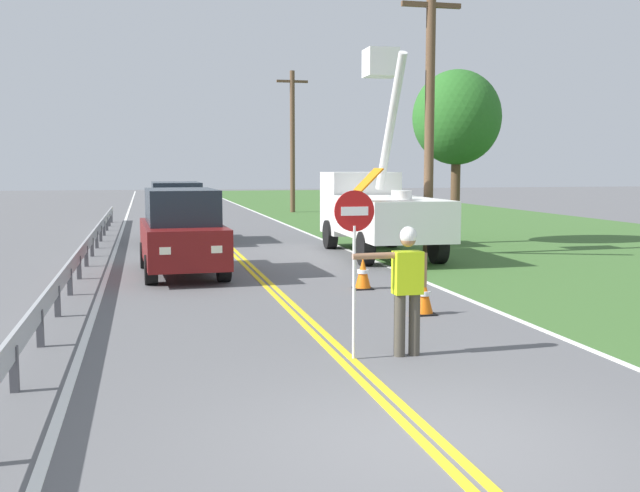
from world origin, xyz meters
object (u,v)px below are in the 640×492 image
Objects in this scene: stop_sign_paddle at (354,236)px; oncoming_suv_second at (176,212)px; utility_bucket_truck at (376,207)px; utility_pole_near at (430,116)px; roadside_tree_verge at (457,118)px; traffic_cone_mid at (363,274)px; oncoming_suv_nearest at (182,232)px; utility_pole_mid at (292,139)px; traffic_cone_lead at (424,296)px; flagger_worker at (407,282)px.

stop_sign_paddle is 16.98m from oncoming_suv_second.
utility_bucket_truck is 3.11m from utility_pole_near.
stop_sign_paddle is at bearing -84.27° from oncoming_suv_second.
roadside_tree_verge is (2.18, 3.06, 0.15)m from utility_pole_near.
roadside_tree_verge is (5.81, 8.55, 3.93)m from traffic_cone_mid.
oncoming_suv_nearest is at bearing 139.84° from traffic_cone_mid.
utility_pole_near is (7.13, -5.71, 3.06)m from oncoming_suv_second.
utility_pole_near is at bearing -90.35° from utility_pole_mid.
utility_pole_mid is 11.49× the size of traffic_cone_lead.
utility_pole_mid reaches higher than traffic_cone_mid.
utility_bucket_truck is 6.69m from oncoming_suv_nearest.
oncoming_suv_second is 14.65m from traffic_cone_lead.
stop_sign_paddle is at bearing -115.94° from utility_pole_near.
stop_sign_paddle is 6.12m from traffic_cone_mid.
stop_sign_paddle is at bearing -107.64° from traffic_cone_mid.
oncoming_suv_nearest is at bearing 123.20° from traffic_cone_lead.
oncoming_suv_second is 17.79m from utility_pole_mid.
oncoming_suv_nearest is 6.67× the size of traffic_cone_mid.
stop_sign_paddle is 3.33× the size of traffic_cone_mid.
oncoming_suv_nearest is 0.79× the size of roadside_tree_verge.
utility_pole_mid is (0.13, 21.64, 0.08)m from utility_pole_near.
stop_sign_paddle is 0.50× the size of oncoming_suv_second.
roadside_tree_verge is at bearing 29.69° from oncoming_suv_nearest.
stop_sign_paddle is 0.29× the size of utility_pole_mid.
oncoming_suv_second reaches higher than traffic_cone_mid.
utility_pole_mid is (7.47, 24.00, 3.14)m from oncoming_suv_nearest.
utility_pole_mid is at bearing 82.11° from traffic_cone_mid.
traffic_cone_mid is at bearing -109.89° from utility_bucket_truck.
utility_bucket_truck is 5.14m from roadside_tree_verge.
stop_sign_paddle is at bearing -127.13° from traffic_cone_lead.
utility_bucket_truck reaches higher than oncoming_suv_nearest.
roadside_tree_verge is at bearing 54.55° from utility_pole_near.
roadside_tree_verge is (5.54, 11.50, 3.93)m from traffic_cone_lead.
utility_bucket_truck is 6.66m from traffic_cone_mid.
utility_pole_mid is 27.66m from traffic_cone_mid.
stop_sign_paddle is 9.04m from oncoming_suv_nearest.
traffic_cone_mid is at bearing 79.63° from flagger_worker.
traffic_cone_mid is at bearing -124.18° from roadside_tree_verge.
stop_sign_paddle reaches higher than oncoming_suv_nearest.
flagger_worker is at bearing -112.69° from utility_pole_near.
utility_pole_mid is at bearing 96.29° from roadside_tree_verge.
flagger_worker is 2.61× the size of traffic_cone_mid.
oncoming_suv_nearest is at bearing -91.46° from oncoming_suv_second.
oncoming_suv_nearest is at bearing -152.85° from utility_bucket_truck.
flagger_worker is 0.39× the size of oncoming_suv_second.
oncoming_suv_second is at bearing 164.13° from roadside_tree_verge.
flagger_worker is 33.29m from utility_pole_mid.
flagger_worker is 5.80m from traffic_cone_mid.
utility_pole_near reaches higher than oncoming_suv_second.
stop_sign_paddle reaches higher than traffic_cone_lead.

